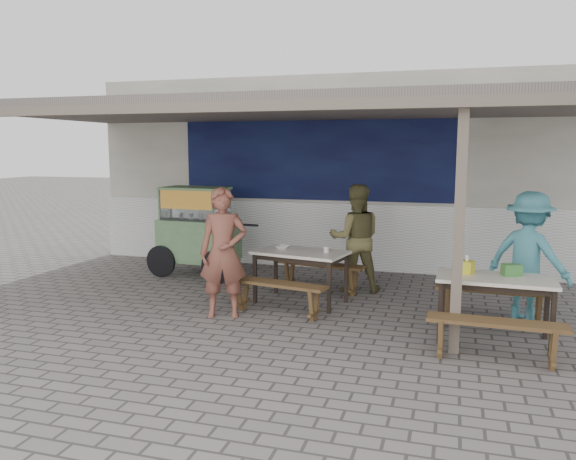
% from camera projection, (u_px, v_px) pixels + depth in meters
% --- Properties ---
extents(ground, '(60.00, 60.00, 0.00)m').
position_uv_depth(ground, '(273.00, 311.00, 7.60)').
color(ground, '#665F5C').
rests_on(ground, ground).
extents(back_wall, '(9.00, 1.28, 3.50)m').
position_uv_depth(back_wall, '(331.00, 173.00, 10.75)').
color(back_wall, beige).
rests_on(back_wall, ground).
extents(warung_roof, '(9.00, 4.21, 2.81)m').
position_uv_depth(warung_roof, '(293.00, 111.00, 8.06)').
color(warung_roof, '#625854').
rests_on(warung_roof, ground).
extents(table_left, '(1.38, 0.96, 0.75)m').
position_uv_depth(table_left, '(301.00, 257.00, 7.93)').
color(table_left, white).
rests_on(table_left, ground).
extents(bench_left_street, '(1.39, 0.53, 0.45)m').
position_uv_depth(bench_left_street, '(277.00, 291.00, 7.37)').
color(bench_left_street, brown).
rests_on(bench_left_street, ground).
extents(bench_left_wall, '(1.39, 0.53, 0.45)m').
position_uv_depth(bench_left_wall, '(321.00, 270.00, 8.59)').
color(bench_left_wall, brown).
rests_on(bench_left_wall, ground).
extents(table_right, '(1.30, 0.71, 0.75)m').
position_uv_depth(table_right, '(495.00, 284.00, 6.33)').
color(table_right, white).
rests_on(table_right, ground).
extents(bench_right_street, '(1.39, 0.33, 0.45)m').
position_uv_depth(bench_right_street, '(496.00, 332.00, 5.72)').
color(bench_right_street, brown).
rests_on(bench_right_street, ground).
extents(bench_right_wall, '(1.39, 0.33, 0.45)m').
position_uv_depth(bench_right_wall, '(492.00, 297.00, 7.04)').
color(bench_right_wall, brown).
rests_on(bench_right_wall, ground).
extents(vendor_cart, '(1.96, 0.86, 1.54)m').
position_uv_depth(vendor_cart, '(197.00, 228.00, 9.64)').
color(vendor_cart, '#6B8C5D').
rests_on(vendor_cart, ground).
extents(patron_street_side, '(0.71, 0.58, 1.70)m').
position_uv_depth(patron_street_side, '(223.00, 253.00, 7.27)').
color(patron_street_side, brown).
rests_on(patron_street_side, ground).
extents(patron_wall_side, '(0.94, 0.81, 1.65)m').
position_uv_depth(patron_wall_side, '(355.00, 238.00, 8.56)').
color(patron_wall_side, brown).
rests_on(patron_wall_side, ground).
extents(patron_right_table, '(1.23, 1.08, 1.66)m').
position_uv_depth(patron_right_table, '(529.00, 257.00, 7.11)').
color(patron_right_table, teal).
rests_on(patron_right_table, ground).
extents(tissue_box, '(0.19, 0.19, 0.15)m').
position_uv_depth(tissue_box, '(467.00, 267.00, 6.49)').
color(tissue_box, gold).
rests_on(tissue_box, table_right).
extents(donation_box, '(0.23, 0.19, 0.13)m').
position_uv_depth(donation_box, '(512.00, 270.00, 6.38)').
color(donation_box, '#3C7C37').
rests_on(donation_box, table_right).
extents(condiment_jar, '(0.07, 0.07, 0.08)m').
position_uv_depth(condiment_jar, '(326.00, 249.00, 7.82)').
color(condiment_jar, silver).
rests_on(condiment_jar, table_left).
extents(condiment_bowl, '(0.23, 0.23, 0.05)m').
position_uv_depth(condiment_bowl, '(283.00, 247.00, 8.08)').
color(condiment_bowl, white).
rests_on(condiment_bowl, table_left).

